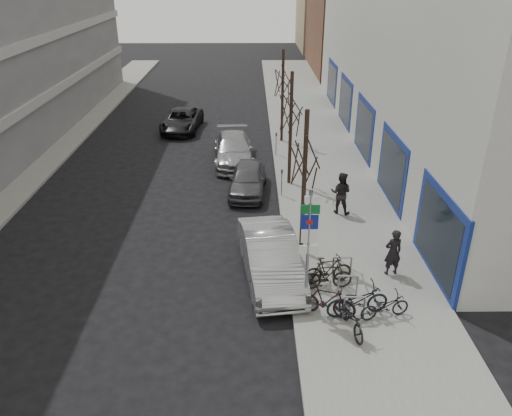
{
  "coord_description": "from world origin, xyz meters",
  "views": [
    {
      "loc": [
        0.76,
        -12.49,
        9.73
      ],
      "look_at": [
        0.92,
        3.35,
        2.0
      ],
      "focal_mm": 35.0,
      "sensor_mm": 36.0,
      "label": 1
    }
  ],
  "objects_px": {
    "meter_mid": "(282,180)",
    "bike_near_left": "(351,315)",
    "tree_far": "(283,74)",
    "bike_far_inner": "(328,269)",
    "bike_mid_inner": "(327,275)",
    "tree_near": "(306,150)",
    "meter_front": "(290,239)",
    "pedestrian_far": "(341,193)",
    "highway_sign_pole": "(308,244)",
    "tree_mid": "(291,102)",
    "parked_car_mid": "(248,179)",
    "bike_far_curb": "(385,304)",
    "bike_mid_curb": "(358,298)",
    "meter_back": "(276,142)",
    "pedestrian_near": "(393,252)",
    "bike_rack": "(348,284)",
    "parked_car_front": "(271,257)",
    "lane_car": "(182,120)",
    "parked_car_back": "(234,149)",
    "bike_near_right": "(326,300)"
  },
  "relations": [
    {
      "from": "tree_near",
      "to": "meter_back",
      "type": "height_order",
      "value": "tree_near"
    },
    {
      "from": "meter_back",
      "to": "bike_near_right",
      "type": "distance_m",
      "value": 14.35
    },
    {
      "from": "parked_car_mid",
      "to": "bike_mid_curb",
      "type": "bearing_deg",
      "value": -65.99
    },
    {
      "from": "tree_far",
      "to": "bike_rack",
      "type": "bearing_deg",
      "value": -85.68
    },
    {
      "from": "tree_far",
      "to": "meter_mid",
      "type": "distance_m",
      "value": 8.62
    },
    {
      "from": "tree_far",
      "to": "highway_sign_pole",
      "type": "bearing_deg",
      "value": -90.69
    },
    {
      "from": "bike_near_right",
      "to": "lane_car",
      "type": "xyz_separation_m",
      "value": [
        -6.72,
        19.5,
        -0.04
      ]
    },
    {
      "from": "pedestrian_near",
      "to": "tree_near",
      "type": "bearing_deg",
      "value": -40.21
    },
    {
      "from": "parked_car_mid",
      "to": "bike_far_curb",
      "type": "bearing_deg",
      "value": -62.17
    },
    {
      "from": "bike_mid_inner",
      "to": "parked_car_front",
      "type": "xyz_separation_m",
      "value": [
        -1.81,
        0.9,
        0.15
      ]
    },
    {
      "from": "bike_far_inner",
      "to": "bike_near_left",
      "type": "bearing_deg",
      "value": 176.18
    },
    {
      "from": "meter_front",
      "to": "parked_car_mid",
      "type": "xyz_separation_m",
      "value": [
        -1.56,
        6.18,
        -0.23
      ]
    },
    {
      "from": "bike_far_inner",
      "to": "meter_back",
      "type": "bearing_deg",
      "value": -6.87
    },
    {
      "from": "meter_mid",
      "to": "lane_car",
      "type": "bearing_deg",
      "value": 118.89
    },
    {
      "from": "meter_back",
      "to": "bike_far_curb",
      "type": "distance_m",
      "value": 14.67
    },
    {
      "from": "tree_mid",
      "to": "bike_mid_curb",
      "type": "xyz_separation_m",
      "value": [
        1.34,
        -10.27,
        -3.36
      ]
    },
    {
      "from": "bike_near_left",
      "to": "parked_car_mid",
      "type": "bearing_deg",
      "value": 94.38
    },
    {
      "from": "bike_rack",
      "to": "bike_near_right",
      "type": "bearing_deg",
      "value": -131.25
    },
    {
      "from": "tree_far",
      "to": "bike_far_inner",
      "type": "xyz_separation_m",
      "value": [
        0.68,
        -15.08,
        -3.44
      ]
    },
    {
      "from": "meter_front",
      "to": "pedestrian_far",
      "type": "xyz_separation_m",
      "value": [
        2.39,
        3.69,
        0.16
      ]
    },
    {
      "from": "meter_front",
      "to": "bike_far_inner",
      "type": "xyz_separation_m",
      "value": [
        1.13,
        -1.58,
        -0.25
      ]
    },
    {
      "from": "bike_mid_curb",
      "to": "bike_far_inner",
      "type": "relative_size",
      "value": 1.15
    },
    {
      "from": "tree_near",
      "to": "meter_back",
      "type": "xyz_separation_m",
      "value": [
        -0.45,
        10.5,
        -3.19
      ]
    },
    {
      "from": "bike_near_right",
      "to": "lane_car",
      "type": "height_order",
      "value": "lane_car"
    },
    {
      "from": "tree_mid",
      "to": "bike_mid_curb",
      "type": "relative_size",
      "value": 2.81
    },
    {
      "from": "lane_car",
      "to": "bike_mid_inner",
      "type": "bearing_deg",
      "value": -64.65
    },
    {
      "from": "bike_mid_curb",
      "to": "bike_far_curb",
      "type": "height_order",
      "value": "bike_mid_curb"
    },
    {
      "from": "meter_back",
      "to": "lane_car",
      "type": "relative_size",
      "value": 0.27
    },
    {
      "from": "bike_rack",
      "to": "pedestrian_near",
      "type": "height_order",
      "value": "pedestrian_near"
    },
    {
      "from": "bike_near_left",
      "to": "pedestrian_far",
      "type": "height_order",
      "value": "pedestrian_far"
    },
    {
      "from": "highway_sign_pole",
      "to": "bike_far_curb",
      "type": "height_order",
      "value": "highway_sign_pole"
    },
    {
      "from": "parked_car_front",
      "to": "pedestrian_near",
      "type": "bearing_deg",
      "value": -8.24
    },
    {
      "from": "meter_back",
      "to": "bike_near_left",
      "type": "bearing_deg",
      "value": -84.39
    },
    {
      "from": "bike_near_left",
      "to": "parked_car_back",
      "type": "height_order",
      "value": "parked_car_back"
    },
    {
      "from": "highway_sign_pole",
      "to": "pedestrian_near",
      "type": "distance_m",
      "value": 3.98
    },
    {
      "from": "tree_far",
      "to": "meter_mid",
      "type": "bearing_deg",
      "value": -93.22
    },
    {
      "from": "pedestrian_far",
      "to": "meter_mid",
      "type": "bearing_deg",
      "value": -16.11
    },
    {
      "from": "meter_front",
      "to": "bike_mid_curb",
      "type": "xyz_separation_m",
      "value": [
        1.79,
        -3.27,
        -0.17
      ]
    },
    {
      "from": "highway_sign_pole",
      "to": "parked_car_back",
      "type": "height_order",
      "value": "highway_sign_pole"
    },
    {
      "from": "bike_mid_inner",
      "to": "tree_near",
      "type": "bearing_deg",
      "value": 9.61
    },
    {
      "from": "bike_far_curb",
      "to": "bike_far_inner",
      "type": "distance_m",
      "value": 2.36
    },
    {
      "from": "highway_sign_pole",
      "to": "tree_mid",
      "type": "height_order",
      "value": "tree_mid"
    },
    {
      "from": "tree_near",
      "to": "pedestrian_near",
      "type": "distance_m",
      "value": 4.55
    },
    {
      "from": "highway_sign_pole",
      "to": "bike_near_right",
      "type": "xyz_separation_m",
      "value": [
        0.59,
        -0.32,
        -1.75
      ]
    },
    {
      "from": "tree_far",
      "to": "meter_back",
      "type": "distance_m",
      "value": 4.08
    },
    {
      "from": "pedestrian_near",
      "to": "bike_mid_curb",
      "type": "bearing_deg",
      "value": 41.79
    },
    {
      "from": "meter_mid",
      "to": "bike_near_left",
      "type": "height_order",
      "value": "meter_mid"
    },
    {
      "from": "bike_mid_inner",
      "to": "parked_car_back",
      "type": "bearing_deg",
      "value": 11.13
    },
    {
      "from": "bike_rack",
      "to": "bike_far_curb",
      "type": "height_order",
      "value": "bike_far_curb"
    },
    {
      "from": "meter_front",
      "to": "bike_mid_inner",
      "type": "height_order",
      "value": "meter_front"
    }
  ]
}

